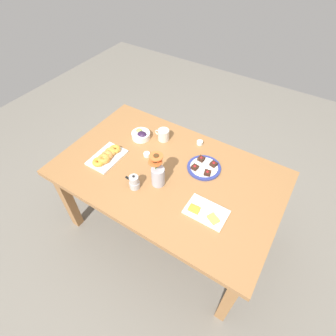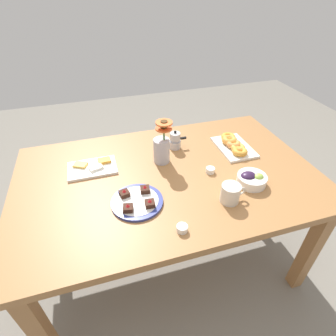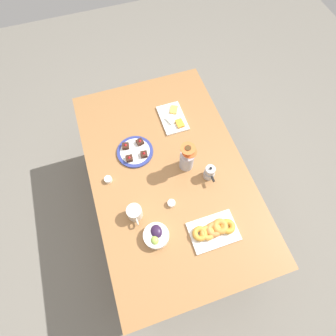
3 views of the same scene
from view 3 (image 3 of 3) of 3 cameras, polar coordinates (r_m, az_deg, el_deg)
name	(u,v)px [view 3 (image 3 of 3)]	position (r m, az deg, el deg)	size (l,w,h in m)	color
ground_plane	(168,206)	(2.40, 0.00, -8.20)	(6.00, 6.00, 0.00)	slate
dining_table	(168,176)	(1.79, 0.00, -1.76)	(1.60, 1.00, 0.74)	#9E6B3D
coffee_mug	(135,213)	(1.57, -7.27, -9.62)	(0.13, 0.09, 0.09)	beige
grape_bowl	(156,235)	(1.55, -2.59, -14.44)	(0.15, 0.15, 0.07)	white
cheese_platter	(173,118)	(1.92, 1.10, 10.81)	(0.26, 0.17, 0.03)	white
croissant_platter	(214,230)	(1.58, 9.99, -13.18)	(0.19, 0.29, 0.05)	white
jam_cup_honey	(171,203)	(1.61, 0.76, -7.68)	(0.05, 0.05, 0.03)	white
jam_cup_berry	(108,179)	(1.71, -12.89, -2.44)	(0.05, 0.05, 0.03)	white
dessert_plate	(135,151)	(1.78, -7.20, 3.61)	(0.24, 0.24, 0.05)	navy
flower_vase	(187,159)	(1.65, 4.07, 2.04)	(0.11, 0.10, 0.26)	#B2B2BC
moka_pot	(209,173)	(1.67, 9.01, -0.99)	(0.11, 0.07, 0.12)	#B7B7BC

